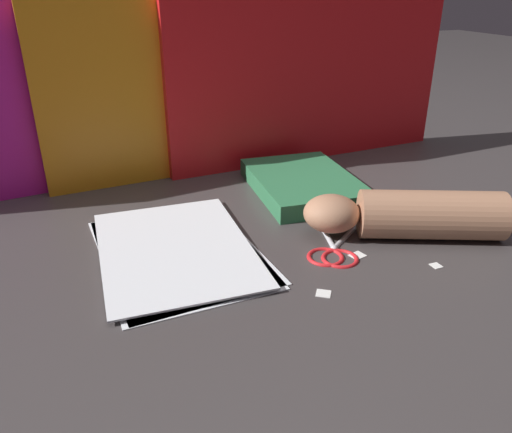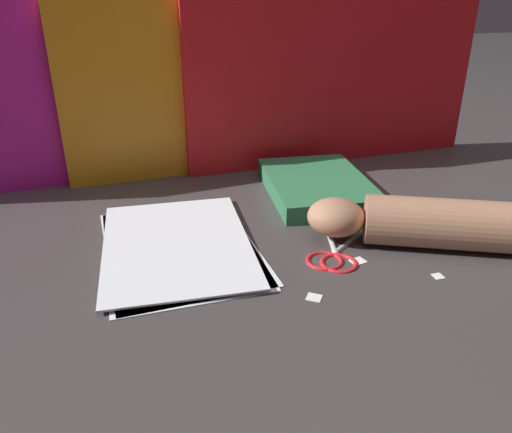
# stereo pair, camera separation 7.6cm
# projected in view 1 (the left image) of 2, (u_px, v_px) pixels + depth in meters

# --- Properties ---
(ground_plane) EXTENTS (6.00, 6.00, 0.00)m
(ground_plane) POSITION_uv_depth(u_px,v_px,m) (244.00, 240.00, 0.82)
(ground_plane) COLOR #3D3838
(backdrop_panel_left) EXTENTS (0.78, 0.13, 0.36)m
(backdrop_panel_left) POSITION_uv_depth(u_px,v_px,m) (62.00, 98.00, 0.96)
(backdrop_panel_left) COLOR #D81E9E
(backdrop_panel_left) RESTS_ON ground_plane
(backdrop_panel_center) EXTENTS (0.67, 0.09, 0.36)m
(backdrop_panel_center) POSITION_uv_depth(u_px,v_px,m) (204.00, 89.00, 1.05)
(backdrop_panel_center) COLOR orange
(backdrop_panel_center) RESTS_ON ground_plane
(backdrop_panel_right) EXTENTS (0.69, 0.08, 0.41)m
(backdrop_panel_right) POSITION_uv_depth(u_px,v_px,m) (314.00, 69.00, 1.11)
(backdrop_panel_right) COLOR red
(backdrop_panel_right) RESTS_ON ground_plane
(paper_stack) EXTENTS (0.26, 0.34, 0.01)m
(paper_stack) POSITION_uv_depth(u_px,v_px,m) (178.00, 250.00, 0.78)
(paper_stack) COLOR white
(paper_stack) RESTS_ON ground_plane
(book_closed) EXTENTS (0.21, 0.28, 0.03)m
(book_closed) POSITION_uv_depth(u_px,v_px,m) (303.00, 183.00, 1.00)
(book_closed) COLOR #2D7247
(book_closed) RESTS_ON ground_plane
(scissors) EXTENTS (0.15, 0.16, 0.01)m
(scissors) POSITION_uv_depth(u_px,v_px,m) (334.00, 250.00, 0.78)
(scissors) COLOR silver
(scissors) RESTS_ON ground_plane
(hand_forearm) EXTENTS (0.33, 0.20, 0.08)m
(hand_forearm) POSITION_uv_depth(u_px,v_px,m) (407.00, 215.00, 0.81)
(hand_forearm) COLOR #A87556
(hand_forearm) RESTS_ON ground_plane
(paper_scrap_near) EXTENTS (0.03, 0.02, 0.00)m
(paper_scrap_near) POSITION_uv_depth(u_px,v_px,m) (357.00, 255.00, 0.77)
(paper_scrap_near) COLOR white
(paper_scrap_near) RESTS_ON ground_plane
(paper_scrap_mid) EXTENTS (0.03, 0.03, 0.00)m
(paper_scrap_mid) POSITION_uv_depth(u_px,v_px,m) (323.00, 293.00, 0.68)
(paper_scrap_mid) COLOR white
(paper_scrap_mid) RESTS_ON ground_plane
(paper_scrap_far) EXTENTS (0.02, 0.02, 0.00)m
(paper_scrap_far) POSITION_uv_depth(u_px,v_px,m) (436.00, 265.00, 0.74)
(paper_scrap_far) COLOR white
(paper_scrap_far) RESTS_ON ground_plane
(pen) EXTENTS (0.05, 0.16, 0.01)m
(pen) POSITION_uv_depth(u_px,v_px,m) (113.00, 241.00, 0.81)
(pen) COLOR black
(pen) RESTS_ON ground_plane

